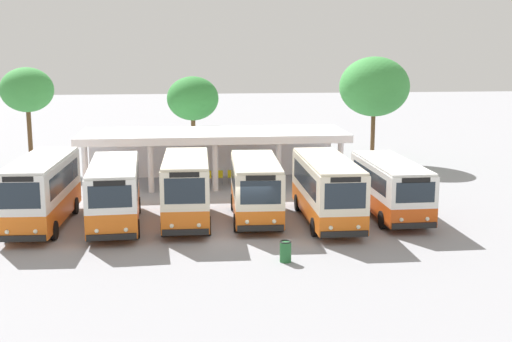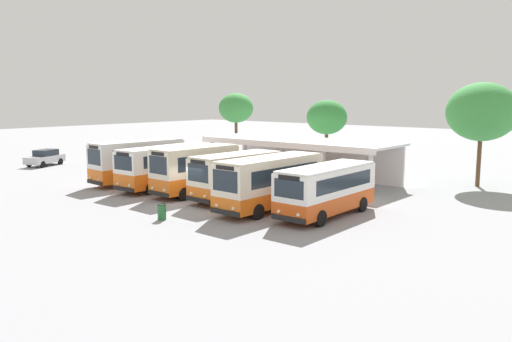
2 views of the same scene
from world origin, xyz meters
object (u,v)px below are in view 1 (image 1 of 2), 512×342
Objects in this scene: city_bus_fifth_blue at (327,188)px; waiting_chair_second_from_end at (220,176)px; city_bus_middle_cream at (186,188)px; city_bus_fourth_amber at (256,187)px; waiting_chair_middle_seat at (231,176)px; city_bus_nearest_orange at (42,189)px; litter_bin_apron at (286,251)px; waiting_chair_end_by_column at (208,176)px; waiting_chair_fourth_seat at (243,176)px; city_bus_second_in_row at (114,191)px; city_bus_far_end_green at (390,186)px.

city_bus_fifth_blue is 11.21m from waiting_chair_second_from_end.
city_bus_middle_cream is 0.83× the size of city_bus_fifth_blue.
waiting_chair_middle_seat is (-0.63, 9.22, -1.21)m from city_bus_fourth_amber.
litter_bin_apron is (11.13, -6.68, -1.42)m from city_bus_nearest_orange.
waiting_chair_end_by_column is 16.19m from litter_bin_apron.
city_bus_fourth_amber is at bearing -86.08° from waiting_chair_middle_seat.
city_bus_fourth_amber is at bearing 167.26° from city_bus_fifth_blue.
city_bus_middle_cream is at bearing -110.99° from waiting_chair_fourth_seat.
waiting_chair_fourth_seat is at bearing 69.01° from city_bus_middle_cream.
city_bus_middle_cream is (3.53, -0.03, 0.11)m from city_bus_second_in_row.
city_bus_nearest_orange is at bearing 177.23° from city_bus_fifth_blue.
city_bus_middle_cream reaches higher than waiting_chair_middle_seat.
litter_bin_apron reaches higher than waiting_chair_second_from_end.
waiting_chair_middle_seat is (-4.16, 10.02, -1.28)m from city_bus_fifth_blue.
waiting_chair_middle_seat is at bearing 1.51° from waiting_chair_end_by_column.
city_bus_fourth_amber is at bearing 94.47° from litter_bin_apron.
city_bus_nearest_orange reaches higher than litter_bin_apron.
city_bus_second_in_row is at bearing -120.59° from waiting_chair_second_from_end.
city_bus_nearest_orange is 7.07m from city_bus_middle_cream.
waiting_chair_fourth_seat is at bearing -2.58° from waiting_chair_end_by_column.
waiting_chair_end_by_column and waiting_chair_fourth_seat have the same top height.
litter_bin_apron reaches higher than waiting_chair_end_by_column.
city_bus_nearest_orange is at bearing 149.03° from litter_bin_apron.
waiting_chair_second_from_end is at bearing 98.54° from city_bus_fourth_amber.
waiting_chair_middle_seat is (9.96, 9.33, -1.36)m from city_bus_nearest_orange.
waiting_chair_fourth_seat is (1.50, -0.12, 0.00)m from waiting_chair_second_from_end.
litter_bin_apron is (7.59, -6.39, -1.31)m from city_bus_second_in_row.
waiting_chair_second_from_end is at bearing 1.62° from waiting_chair_end_by_column.
litter_bin_apron is (-6.53, -6.79, -1.18)m from city_bus_far_end_green.
city_bus_fifth_blue is 1.06× the size of city_bus_far_end_green.
city_bus_second_in_row is 14.13m from city_bus_far_end_green.
waiting_chair_fourth_seat is at bearing 89.25° from city_bus_fourth_amber.
waiting_chair_second_from_end is at bearing 175.32° from waiting_chair_fourth_seat.
city_bus_nearest_orange reaches higher than waiting_chair_second_from_end.
city_bus_fifth_blue is at bearing -2.12° from city_bus_second_in_row.
waiting_chair_end_by_column is (8.46, 9.29, -1.36)m from city_bus_nearest_orange.
city_bus_fourth_amber is at bearing -81.46° from waiting_chair_second_from_end.
waiting_chair_second_from_end is 0.75m from waiting_chair_middle_seat.
city_bus_middle_cream is 9.81m from waiting_chair_end_by_column.
city_bus_middle_cream is 7.80× the size of waiting_chair_second_from_end.
city_bus_far_end_green is 8.83× the size of waiting_chair_second_from_end.
city_bus_far_end_green is 13.04m from waiting_chair_end_by_column.
litter_bin_apron is (-3.00, -5.99, -1.34)m from city_bus_fifth_blue.
litter_bin_apron is (1.16, -16.01, -0.07)m from waiting_chair_middle_seat.
waiting_chair_second_from_end is at bearing 59.41° from city_bus_second_in_row.
waiting_chair_second_from_end and waiting_chair_middle_seat have the same top height.
city_bus_far_end_green reaches higher than waiting_chair_end_by_column.
city_bus_nearest_orange is 0.98× the size of city_bus_fifth_blue.
waiting_chair_middle_seat is at bearing 93.92° from city_bus_fourth_amber.
city_bus_second_in_row reaches higher than waiting_chair_second_from_end.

